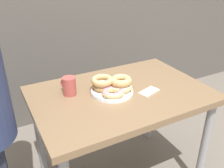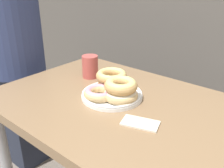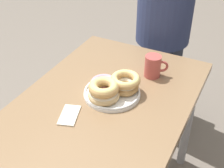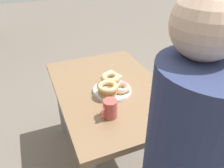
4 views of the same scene
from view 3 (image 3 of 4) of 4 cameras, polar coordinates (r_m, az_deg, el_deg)
name	(u,v)px [view 3 (image 3 of 4)]	position (r m, az deg, el deg)	size (l,w,h in m)	color
dining_table	(104,116)	(1.41, -1.44, -5.87)	(1.05, 0.71, 0.72)	#846647
donut_plate	(112,88)	(1.36, 0.02, -0.66)	(0.27, 0.27, 0.10)	white
coffee_mug	(153,66)	(1.50, 7.56, 3.29)	(0.08, 0.11, 0.11)	#B74C47
person_figure	(165,21)	(1.96, 9.59, 11.24)	(0.37, 0.33, 1.45)	#232838
napkin	(69,115)	(1.29, -7.81, -5.65)	(0.14, 0.10, 0.01)	beige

